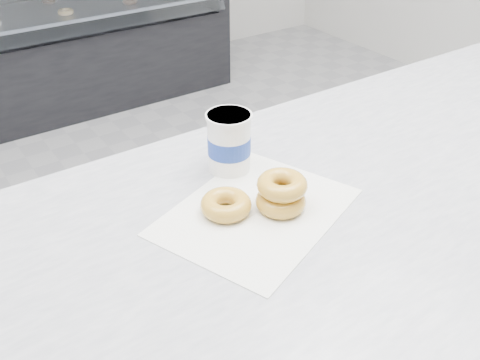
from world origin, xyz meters
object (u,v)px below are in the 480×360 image
object	(u,v)px
donut_stack	(281,193)
donut_single	(226,205)
counter	(352,333)
display_case	(26,30)
coffee_cup	(229,142)

from	to	relation	value
donut_stack	donut_single	bearing A→B (deg)	153.47
counter	donut_single	distance (m)	0.56
donut_single	counter	bearing A→B (deg)	-13.56
counter	donut_stack	bearing A→B (deg)	172.18
donut_stack	display_case	bearing A→B (deg)	85.31
donut_single	display_case	bearing A→B (deg)	83.33
donut_single	donut_stack	size ratio (longest dim) A/B	0.81
counter	donut_stack	xyz separation A→B (m)	(-0.22, 0.03, 0.48)
donut_stack	coffee_cup	xyz separation A→B (m)	(-0.00, 0.17, 0.03)
display_case	coffee_cup	bearing A→B (deg)	-95.02
donut_stack	coffee_cup	size ratio (longest dim) A/B	0.94
coffee_cup	donut_single	bearing A→B (deg)	-137.36
counter	donut_stack	size ratio (longest dim) A/B	26.91
donut_stack	coffee_cup	world-z (taller)	coffee_cup
counter	display_case	xyz separation A→B (m)	(0.00, 2.72, 0.04)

